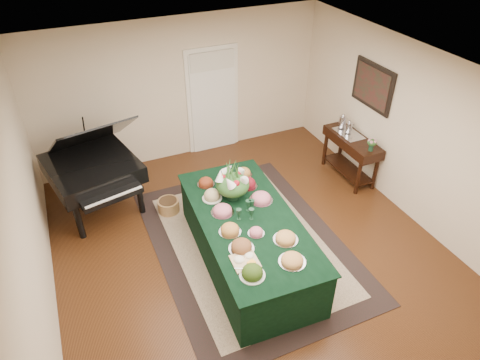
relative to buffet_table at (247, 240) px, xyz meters
name	(u,v)px	position (x,y,z in m)	size (l,w,h in m)	color
ground	(248,247)	(0.13, 0.24, -0.40)	(6.00, 6.00, 0.00)	black
area_rug	(248,243)	(0.15, 0.31, -0.40)	(2.69, 3.76, 0.01)	black
kitchen_doorway	(213,102)	(0.73, 3.21, 0.62)	(1.05, 0.07, 2.10)	white
buffet_table	(247,240)	(0.00, 0.00, 0.00)	(1.42, 2.78, 0.80)	black
food_platters	(244,215)	(-0.03, 0.04, 0.44)	(1.04, 2.23, 0.12)	silver
cutting_board	(245,259)	(-0.37, -0.70, 0.43)	(0.33, 0.33, 0.10)	tan
green_goblets	(248,210)	(0.03, 0.07, 0.49)	(0.32, 0.26, 0.18)	#153521
floral_centerpiece	(233,181)	(0.00, 0.51, 0.69)	(0.49, 0.49, 0.49)	#153521
grand_piano	(93,168)	(-1.75, 2.12, 0.40)	(1.61, 1.79, 1.63)	black
wicker_basket	(169,206)	(-0.73, 1.55, -0.29)	(0.36, 0.36, 0.22)	olive
mahogany_sideboard	(352,147)	(2.62, 1.23, 0.23)	(0.45, 1.23, 0.82)	black
tea_service	(346,126)	(2.62, 1.47, 0.54)	(0.34, 0.58, 0.30)	silver
pink_bouquet	(372,143)	(2.62, 0.74, 0.57)	(0.18, 0.18, 0.23)	#153521
wall_painting	(373,86)	(2.84, 1.23, 1.35)	(0.05, 0.95, 0.75)	black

